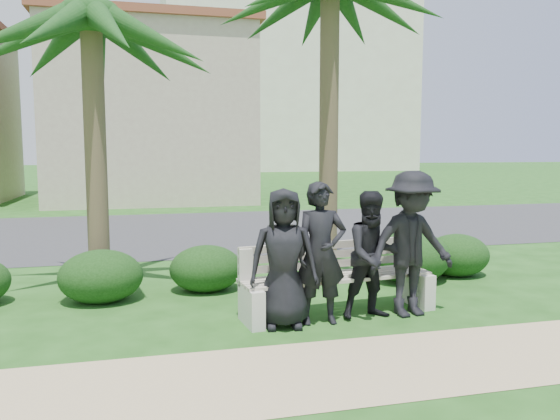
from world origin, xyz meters
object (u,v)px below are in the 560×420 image
at_px(park_bench, 338,283).
at_px(man_c, 373,255).
at_px(man_a, 284,258).
at_px(palm_left, 91,19).
at_px(man_d, 411,244).
at_px(man_b, 321,253).

xyz_separation_m(park_bench, man_c, (0.36, -0.27, 0.41)).
bearing_deg(man_a, palm_left, 141.33).
distance_m(man_d, palm_left, 5.60).
xyz_separation_m(man_a, man_d, (1.70, 0.04, 0.09)).
distance_m(park_bench, man_c, 0.61).
relative_size(park_bench, palm_left, 0.53).
bearing_deg(man_c, man_b, -179.90).
xyz_separation_m(man_b, man_c, (0.71, 0.04, -0.06)).
bearing_deg(man_d, man_c, 171.09).
relative_size(park_bench, man_b, 1.50).
xyz_separation_m(man_c, man_d, (0.51, -0.02, 0.12)).
bearing_deg(man_b, man_a, -174.11).
bearing_deg(man_a, man_c, 10.66).
bearing_deg(palm_left, man_b, -40.91).
height_order(man_a, man_b, man_b).
xyz_separation_m(park_bench, man_b, (-0.35, -0.31, 0.47)).
bearing_deg(man_b, man_d, 4.84).
bearing_deg(park_bench, palm_left, 139.59).
height_order(man_b, man_c, man_b).
bearing_deg(man_a, man_b, 10.05).
xyz_separation_m(man_c, palm_left, (-3.49, 2.37, 3.24)).
distance_m(park_bench, man_a, 0.99).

